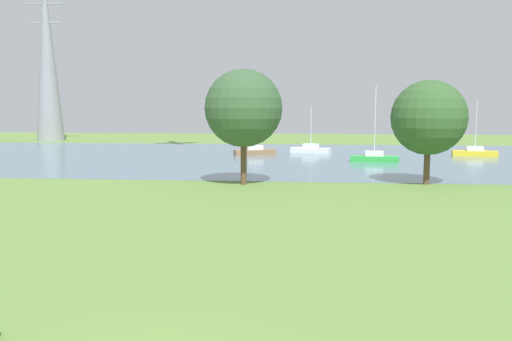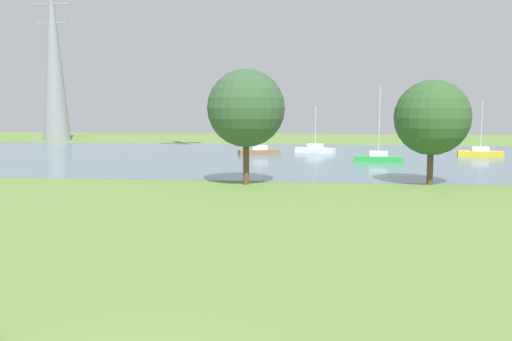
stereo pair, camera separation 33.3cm
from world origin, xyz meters
name	(u,v)px [view 1 (the left image)]	position (x,y,z in m)	size (l,w,h in m)	color
ground_plane	(249,200)	(0.00, 22.00, 0.00)	(160.00, 160.00, 0.00)	olive
water_surface	(276,157)	(0.00, 50.00, 0.01)	(140.00, 40.00, 0.02)	slate
sailboat_yellow	(475,152)	(22.41, 52.93, 0.45)	(4.98, 2.24, 6.31)	yellow
sailboat_brown	(255,151)	(-2.66, 52.18, 0.44)	(5.03, 3.01, 5.12)	brown
sailboat_white	(311,149)	(3.86, 55.59, 0.45)	(5.03, 2.89, 5.69)	white
sailboat_green	(374,157)	(10.23, 45.30, 0.47)	(4.90, 1.88, 7.67)	green
tree_east_far	(243,108)	(-1.12, 28.40, 5.47)	(5.55, 5.55, 8.26)	brown
tree_west_far	(429,118)	(12.06, 29.76, 4.81)	(5.36, 5.36, 7.50)	brown
electricity_pylon	(47,56)	(-38.96, 75.19, 13.87)	(6.40, 4.40, 27.71)	gray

